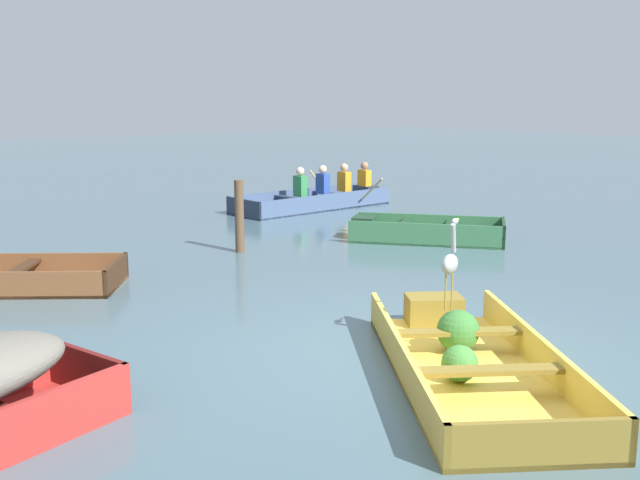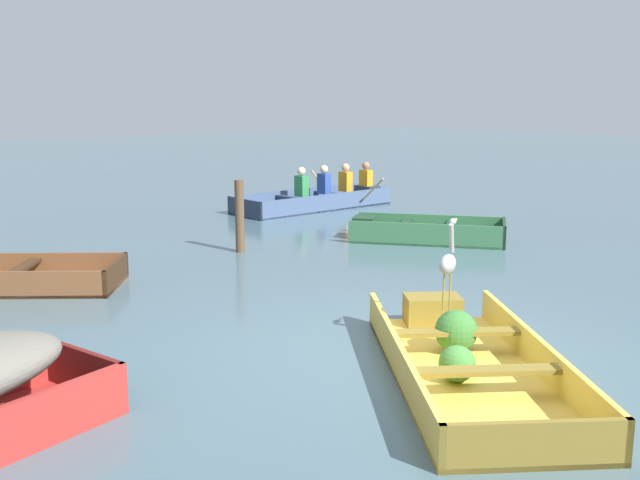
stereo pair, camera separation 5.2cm
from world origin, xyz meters
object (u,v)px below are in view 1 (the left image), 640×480
at_px(skiff_green_near_moored, 420,233).
at_px(mooring_post, 239,216).
at_px(rowboat_slate_blue_with_crew, 321,197).
at_px(heron_on_dinghy, 450,261).
at_px(dinghy_yellow_foreground, 465,356).

relative_size(skiff_green_near_moored, mooring_post, 2.30).
distance_m(rowboat_slate_blue_with_crew, heron_on_dinghy, 9.35).
relative_size(dinghy_yellow_foreground, mooring_post, 2.94).
distance_m(heron_on_dinghy, mooring_post, 5.19).
bearing_deg(rowboat_slate_blue_with_crew, dinghy_yellow_foreground, -120.71).
height_order(skiff_green_near_moored, mooring_post, mooring_post).
relative_size(rowboat_slate_blue_with_crew, heron_on_dinghy, 4.45).
xyz_separation_m(rowboat_slate_blue_with_crew, mooring_post, (-3.89, -2.89, 0.34)).
bearing_deg(dinghy_yellow_foreground, mooring_post, 78.94).
bearing_deg(mooring_post, heron_on_dinghy, -100.02).
bearing_deg(skiff_green_near_moored, rowboat_slate_blue_with_crew, 75.75).
xyz_separation_m(skiff_green_near_moored, heron_on_dinghy, (-3.78, -4.01, 0.77)).
height_order(skiff_green_near_moored, heron_on_dinghy, heron_on_dinghy).
relative_size(skiff_green_near_moored, rowboat_slate_blue_with_crew, 0.70).
xyz_separation_m(skiff_green_near_moored, mooring_post, (-2.88, 1.09, 0.43)).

